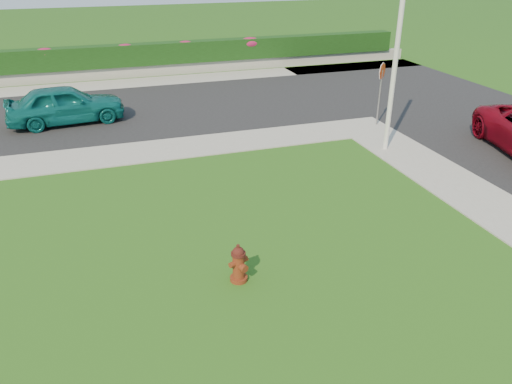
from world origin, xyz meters
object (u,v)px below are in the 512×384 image
object	(u,v)px
fire_hydrant	(239,264)
stop_sign	(381,79)
sedan_teal	(65,104)
utility_pole	(395,64)

from	to	relation	value
fire_hydrant	stop_sign	world-z (taller)	stop_sign
fire_hydrant	sedan_teal	xyz separation A→B (m)	(-3.45, 12.07, 0.38)
sedan_teal	fire_hydrant	bearing A→B (deg)	-170.03
utility_pole	stop_sign	world-z (taller)	utility_pole
sedan_teal	utility_pole	distance (m)	12.36
sedan_teal	stop_sign	bearing A→B (deg)	-115.18
fire_hydrant	sedan_teal	world-z (taller)	sedan_teal
fire_hydrant	stop_sign	size ratio (longest dim) A/B	0.35
fire_hydrant	sedan_teal	distance (m)	12.56
sedan_teal	stop_sign	xyz separation A→B (m)	(11.44, -3.99, 1.01)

